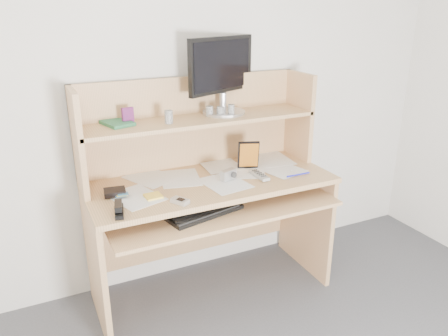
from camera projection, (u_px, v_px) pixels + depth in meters
name	position (u px, v px, depth m)	size (l,w,h in m)	color
back_wall	(188.00, 84.00, 2.60)	(3.60, 0.04, 2.50)	silver
desk	(205.00, 184.00, 2.59)	(1.40, 0.70, 1.30)	tan
paper_clutter	(211.00, 180.00, 2.50)	(1.32, 0.54, 0.01)	white
keyboard	(205.00, 212.00, 2.31)	(0.44, 0.24, 0.03)	black
tv_remote	(259.00, 175.00, 2.54)	(0.05, 0.17, 0.02)	#9C9C97
flip_phone	(180.00, 200.00, 2.20)	(0.05, 0.09, 0.02)	silver
stapler	(119.00, 208.00, 2.09)	(0.04, 0.15, 0.05)	black
wallet	(115.00, 192.00, 2.29)	(0.11, 0.09, 0.03)	black
sticky_note_pad	(153.00, 196.00, 2.28)	(0.09, 0.09, 0.01)	yellow
digital_camera	(228.00, 175.00, 2.48)	(0.10, 0.04, 0.06)	#ABABAD
game_case	(248.00, 155.00, 2.63)	(0.13, 0.01, 0.18)	black
blue_pen	(298.00, 175.00, 2.55)	(0.01, 0.01, 0.16)	#181DB9
card_box	(128.00, 116.00, 2.38)	(0.06, 0.02, 0.09)	maroon
shelf_book	(117.00, 123.00, 2.37)	(0.13, 0.18, 0.02)	#327D55
chip_stack_a	(209.00, 111.00, 2.54)	(0.04, 0.04, 0.06)	black
chip_stack_b	(169.00, 117.00, 2.38)	(0.05, 0.05, 0.07)	white
chip_stack_c	(220.00, 111.00, 2.55)	(0.04, 0.04, 0.06)	black
chip_stack_d	(231.00, 110.00, 2.55)	(0.04, 0.04, 0.07)	white
monitor	(222.00, 73.00, 2.56)	(0.49, 0.27, 0.44)	#BBBAC0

